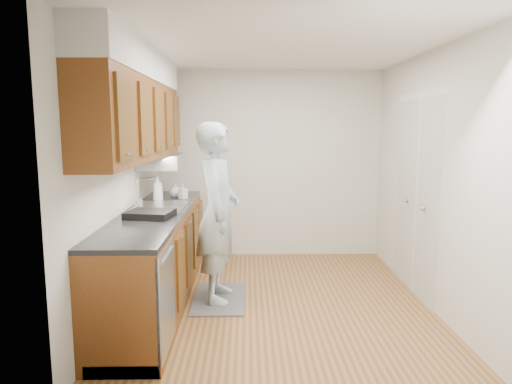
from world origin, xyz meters
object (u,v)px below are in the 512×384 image
at_px(person, 218,201).
at_px(dish_rack, 150,214).
at_px(soap_bottle_a, 158,188).
at_px(soap_bottle_c, 175,190).
at_px(soap_bottle_b, 183,191).

height_order(person, dish_rack, person).
xyz_separation_m(soap_bottle_a, soap_bottle_c, (0.13, 0.31, -0.06)).
distance_m(soap_bottle_b, soap_bottle_c, 0.17).
relative_size(soap_bottle_a, soap_bottle_b, 1.67).
bearing_deg(person, soap_bottle_b, 34.35).
height_order(person, soap_bottle_b, person).
bearing_deg(dish_rack, soap_bottle_b, 92.61).
distance_m(soap_bottle_a, dish_rack, 0.91).
bearing_deg(soap_bottle_b, dish_rack, -97.93).
xyz_separation_m(person, dish_rack, (-0.60, -0.39, -0.06)).
bearing_deg(soap_bottle_c, soap_bottle_b, -48.57).
bearing_deg(soap_bottle_c, dish_rack, -91.69).
relative_size(person, soap_bottle_b, 11.57).
bearing_deg(person, dish_rack, 124.53).
relative_size(soap_bottle_b, soap_bottle_c, 1.00).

